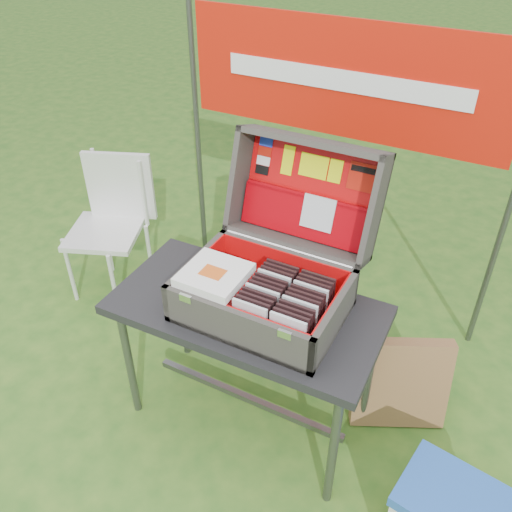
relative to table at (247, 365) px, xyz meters
The scene contains 87 objects.
ground 0.35m from the table, 103.84° to the right, with size 80.00×80.00×0.00m, color #2B5C1D.
table is the anchor object (origin of this frame).
table_top 0.32m from the table, ahead, with size 1.09×0.55×0.04m, color #272728.
table_leg_fl 0.53m from the table, 156.34° to the right, with size 0.04×0.04×0.64m, color #59595B.
table_leg_fr 0.53m from the table, 23.66° to the right, with size 0.04×0.04×0.64m, color #59595B.
table_leg_bl 0.53m from the table, 156.34° to the left, with size 0.04×0.04×0.64m, color #59595B.
table_leg_br 0.53m from the table, 23.66° to the left, with size 0.04×0.04×0.64m, color #59595B.
table_brace 0.22m from the table, ahead, with size 0.94×0.03×0.03m, color #59595B.
suitcase 0.63m from the table, 40.64° to the left, with size 0.62×0.60×0.56m, color #4D4841, non-canonical shape.
suitcase_base_bottom 0.36m from the table, ahead, with size 0.62×0.44×0.02m, color #4D4841.
suitcase_base_wall_front 0.48m from the table, 71.42° to the right, with size 0.62×0.02×0.17m, color #4D4841.
suitcase_base_wall_back 0.48m from the table, 71.48° to the left, with size 0.62×0.02×0.17m, color #4D4841.
suitcase_base_wall_left 0.48m from the table, behind, with size 0.02×0.44×0.17m, color #4D4841.
suitcase_base_wall_right 0.56m from the table, ahead, with size 0.02×0.44×0.17m, color #4D4841.
suitcase_liner_floor 0.37m from the table, ahead, with size 0.57×0.39×0.01m, color #E4000F.
suitcase_latch_left 0.56m from the table, 120.27° to the right, with size 0.05×0.01×0.03m, color silver.
suitcase_latch_right 0.61m from the table, 39.36° to the right, with size 0.05×0.01×0.03m, color silver.
suitcase_hinge 0.56m from the table, 72.43° to the left, with size 0.02×0.02×0.56m, color silver.
suitcase_lid_back 0.80m from the table, 80.89° to the left, with size 0.62×0.44×0.02m, color #4D4841.
suitcase_lid_rim_far 0.99m from the table, 80.88° to the left, with size 0.62×0.02×0.17m, color #4D4841.
suitcase_lid_rim_near 0.58m from the table, 77.01° to the left, with size 0.62×0.02×0.17m, color #4D4841.
suitcase_lid_rim_left 0.82m from the table, 121.54° to the left, with size 0.02×0.44×0.17m, color #4D4841.
suitcase_lid_rim_right 0.87m from the table, 45.22° to the left, with size 0.02×0.44×0.17m, color #4D4841.
suitcase_lid_liner 0.80m from the table, 80.59° to the left, with size 0.57×0.39×0.01m, color #E4000F.
suitcase_liner_wall_front 0.48m from the table, 70.08° to the right, with size 0.57×0.01×0.14m, color #E4000F.
suitcase_liner_wall_back 0.48m from the table, 70.14° to the left, with size 0.57×0.01×0.14m, color #E4000F.
suitcase_liner_wall_left 0.49m from the table, behind, with size 0.01×0.39×0.14m, color #E4000F.
suitcase_liner_wall_right 0.56m from the table, ahead, with size 0.01×0.39×0.14m, color #E4000F.
suitcase_lid_pocket 0.69m from the table, 79.33° to the left, with size 0.55×0.18×0.03m, color #9D0109.
suitcase_pocket_edge 0.78m from the table, 79.93° to the left, with size 0.54×0.02×0.02m, color #9D0109.
suitcase_pocket_cd 0.73m from the table, 69.54° to the left, with size 0.14×0.14×0.01m, color silver.
lid_sticker_cc_a 0.97m from the table, 108.46° to the left, with size 0.06×0.04×0.00m, color #1933B2.
lid_sticker_cc_b 0.93m from the table, 108.94° to the left, with size 0.06×0.04×0.00m, color #B6180A.
lid_sticker_cc_c 0.89m from the table, 109.44° to the left, with size 0.06×0.04×0.00m, color white.
lid_sticker_cc_d 0.85m from the table, 109.97° to the left, with size 0.06×0.04×0.00m, color black.
lid_card_neon_tall 0.90m from the table, 95.81° to the left, with size 0.05×0.12×0.00m, color #DBE70C.
lid_card_neon_main 0.90m from the table, 81.17° to the left, with size 0.12×0.09×0.00m, color #DBE70C.
lid_card_neon_small 0.91m from the table, 70.02° to the left, with size 0.06×0.09×0.00m, color #DBE70C.
lid_sticker_band 0.94m from the table, 58.68° to the left, with size 0.11×0.11×0.00m, color #B6180A.
lid_sticker_band_bar 0.97m from the table, 59.21° to the left, with size 0.10×0.02×0.00m, color black.
cd_left_0 0.49m from the table, 57.61° to the right, with size 0.14×0.01×0.16m, color silver.
cd_left_1 0.49m from the table, 53.52° to the right, with size 0.14×0.01×0.16m, color black.
cd_left_2 0.48m from the table, 48.47° to the right, with size 0.14×0.01×0.16m, color black.
cd_left_3 0.47m from the table, 42.16° to the right, with size 0.14×0.01×0.16m, color black.
cd_left_4 0.47m from the table, 34.30° to the right, with size 0.14×0.01×0.16m, color silver.
cd_left_5 0.47m from the table, 24.64° to the right, with size 0.14×0.01×0.16m, color black.
cd_left_6 0.46m from the table, 13.23° to the right, with size 0.14×0.01×0.16m, color black.
cd_left_7 0.46m from the table, ahead, with size 0.14×0.01×0.16m, color black.
cd_left_8 0.46m from the table, 11.97° to the left, with size 0.14×0.01×0.16m, color silver.
cd_left_9 0.47m from the table, 23.53° to the left, with size 0.14×0.01×0.16m, color black.
cd_left_10 0.47m from the table, 33.38° to the left, with size 0.14×0.01×0.16m, color black.
cd_left_11 0.47m from the table, 41.43° to the left, with size 0.14×0.01×0.16m, color black.
cd_right_0 0.55m from the table, 33.61° to the right, with size 0.14×0.01×0.16m, color silver.
cd_right_1 0.54m from the table, 29.70° to the right, with size 0.14×0.01×0.16m, color black.
cd_right_2 0.53m from the table, 25.46° to the right, with size 0.14×0.01×0.16m, color black.
cd_right_3 0.53m from the table, 20.90° to the right, with size 0.14×0.01×0.16m, color black.
cd_right_4 0.52m from the table, 16.05° to the right, with size 0.14×0.01×0.16m, color silver.
cd_right_5 0.52m from the table, 10.94° to the right, with size 0.14×0.01×0.16m, color black.
cd_right_6 0.52m from the table, ahead, with size 0.14×0.01×0.16m, color black.
cd_right_7 0.52m from the table, ahead, with size 0.14×0.01×0.16m, color black.
cd_right_8 0.52m from the table, ahead, with size 0.14×0.01×0.16m, color silver.
cd_right_9 0.52m from the table, 10.40° to the left, with size 0.14×0.01×0.16m, color black.
cd_right_10 0.52m from the table, 15.53° to the left, with size 0.14×0.01×0.16m, color black.
cd_right_11 0.53m from the table, 20.41° to the left, with size 0.14×0.01×0.16m, color black.
songbook_0 0.52m from the table, 137.52° to the right, with size 0.23×0.23×0.01m, color white.
songbook_1 0.53m from the table, 137.52° to the right, with size 0.23×0.23×0.01m, color white.
songbook_2 0.53m from the table, 137.52° to the right, with size 0.23×0.23×0.01m, color white.
songbook_3 0.54m from the table, 137.52° to the right, with size 0.23×0.23×0.01m, color white.
songbook_4 0.54m from the table, 137.52° to the right, with size 0.23×0.23×0.01m, color white.
songbook_5 0.55m from the table, 137.52° to the right, with size 0.23×0.23×0.01m, color white.
songbook_6 0.55m from the table, 137.52° to the right, with size 0.23×0.23×0.01m, color white.
songbook_graphic 0.56m from the table, 134.26° to the right, with size 0.09×0.07×0.00m, color #D85919.
cooler_lid 0.96m from the table, 11.77° to the right, with size 0.39×0.30×0.05m, color blue.
chair 1.23m from the table, 159.79° to the left, with size 0.38×0.42×0.84m, color silver, non-canonical shape.
chair_seat 1.23m from the table, 159.79° to the left, with size 0.38×0.38×0.03m, color silver.
chair_backrest 1.33m from the table, 152.22° to the left, with size 0.38×0.03×0.40m, color silver.
chair_leg_fl 1.34m from the table, 168.80° to the left, with size 0.02×0.02×0.43m, color silver.
chair_leg_fr 1.03m from the table, 165.23° to the left, with size 0.02×0.02×0.43m, color silver.
chair_leg_bl 1.44m from the table, 155.93° to the left, with size 0.02×0.02×0.43m, color silver.
chair_leg_br 1.15m from the table, 149.27° to the left, with size 0.02×0.02×0.43m, color silver.
chair_upright_left 1.47m from the table, 155.23° to the left, with size 0.02×0.02×0.40m, color silver.
chair_upright_right 1.19m from the table, 148.45° to the left, with size 0.02×0.02×0.40m, color silver.
cardboard_box 0.70m from the table, 27.68° to the left, with size 0.43×0.07×0.45m, color brown.
banner_post_left 1.43m from the table, 130.88° to the left, with size 0.03×0.03×1.70m, color #59595B.
banner_post_right 1.40m from the table, 50.63° to the left, with size 0.03×0.03×1.70m, color #59595B.
banner 1.38m from the table, 91.30° to the left, with size 1.60×0.01×0.55m, color red.
banner_text 1.38m from the table, 91.31° to the left, with size 1.20×0.00×0.10m, color white.
Camera 1 is at (0.82, -1.34, 2.12)m, focal length 38.00 mm.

